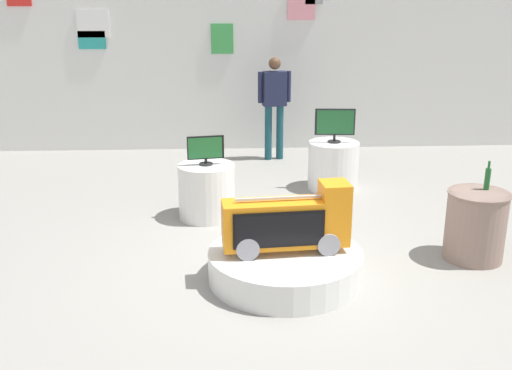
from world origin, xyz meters
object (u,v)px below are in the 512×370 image
object	(u,v)px
bottle_on_side_table	(487,178)
shopper_browsing_near_truck	(274,100)
display_pedestal_center_rear	(207,191)
side_table_round	(476,225)
main_display_pedestal	(285,265)
novelty_firetruck_tv	(288,224)
tv_on_center_rear	(205,149)
display_pedestal_left_rear	(333,165)
tv_on_left_rear	(335,123)

from	to	relation	value
bottle_on_side_table	shopper_browsing_near_truck	size ratio (longest dim) A/B	0.18
display_pedestal_center_rear	side_table_round	distance (m)	3.16
main_display_pedestal	novelty_firetruck_tv	world-z (taller)	novelty_firetruck_tv
display_pedestal_center_rear	shopper_browsing_near_truck	world-z (taller)	shopper_browsing_near_truck
main_display_pedestal	novelty_firetruck_tv	xyz separation A→B (m)	(0.02, -0.00, 0.43)
novelty_firetruck_tv	side_table_round	bearing A→B (deg)	11.08
main_display_pedestal	bottle_on_side_table	xyz separation A→B (m)	(2.14, 0.48, 0.71)
tv_on_center_rear	bottle_on_side_table	bearing A→B (deg)	-23.42
display_pedestal_left_rear	tv_on_left_rear	distance (m)	0.61
shopper_browsing_near_truck	side_table_round	bearing A→B (deg)	-66.44
display_pedestal_center_rear	shopper_browsing_near_truck	size ratio (longest dim) A/B	0.41
tv_on_center_rear	novelty_firetruck_tv	bearing A→B (deg)	-64.59
novelty_firetruck_tv	bottle_on_side_table	world-z (taller)	bottle_on_side_table
novelty_firetruck_tv	display_pedestal_center_rear	xyz separation A→B (m)	(-0.84, 1.77, -0.24)
tv_on_left_rear	display_pedestal_center_rear	world-z (taller)	tv_on_left_rear
tv_on_left_rear	display_pedestal_center_rear	distance (m)	2.17
tv_on_center_rear	shopper_browsing_near_truck	xyz separation A→B (m)	(1.06, 2.75, 0.12)
side_table_round	shopper_browsing_near_truck	xyz separation A→B (m)	(-1.80, 4.12, 0.63)
tv_on_left_rear	shopper_browsing_near_truck	distance (m)	1.81
tv_on_center_rear	tv_on_left_rear	bearing A→B (deg)	31.44
main_display_pedestal	tv_on_left_rear	xyz separation A→B (m)	(0.96, 2.85, 0.81)
tv_on_center_rear	side_table_round	bearing A→B (deg)	-25.68
tv_on_center_rear	bottle_on_side_table	xyz separation A→B (m)	(2.96, -1.28, -0.02)
main_display_pedestal	side_table_round	distance (m)	2.09
display_pedestal_left_rear	tv_on_center_rear	xyz separation A→B (m)	(-1.78, -1.09, 0.54)
novelty_firetruck_tv	display_pedestal_center_rear	distance (m)	1.97
side_table_round	shopper_browsing_near_truck	bearing A→B (deg)	113.56
tv_on_left_rear	side_table_round	xyz separation A→B (m)	(1.07, -2.46, -0.58)
side_table_round	shopper_browsing_near_truck	world-z (taller)	shopper_browsing_near_truck
display_pedestal_left_rear	display_pedestal_center_rear	bearing A→B (deg)	-148.54
novelty_firetruck_tv	shopper_browsing_near_truck	size ratio (longest dim) A/B	0.72
tv_on_left_rear	shopper_browsing_near_truck	world-z (taller)	shopper_browsing_near_truck
side_table_round	novelty_firetruck_tv	bearing A→B (deg)	-168.92
side_table_round	shopper_browsing_near_truck	size ratio (longest dim) A/B	0.43
novelty_firetruck_tv	tv_on_left_rear	bearing A→B (deg)	71.78
display_pedestal_left_rear	bottle_on_side_table	distance (m)	2.70
display_pedestal_left_rear	display_pedestal_center_rear	distance (m)	2.08
tv_on_center_rear	shopper_browsing_near_truck	distance (m)	2.94
tv_on_left_rear	tv_on_center_rear	world-z (taller)	tv_on_left_rear
main_display_pedestal	side_table_round	bearing A→B (deg)	10.83
main_display_pedestal	display_pedestal_left_rear	distance (m)	3.01
display_pedestal_left_rear	side_table_round	bearing A→B (deg)	-66.42
bottle_on_side_table	shopper_browsing_near_truck	world-z (taller)	shopper_browsing_near_truck
tv_on_center_rear	display_pedestal_left_rear	bearing A→B (deg)	31.55
display_pedestal_center_rear	side_table_round	world-z (taller)	side_table_round
tv_on_center_rear	side_table_round	size ratio (longest dim) A/B	0.61
display_pedestal_left_rear	tv_on_left_rear	bearing A→B (deg)	-86.20
display_pedestal_left_rear	side_table_round	size ratio (longest dim) A/B	0.97
display_pedestal_left_rear	side_table_round	world-z (taller)	side_table_round
main_display_pedestal	tv_on_center_rear	world-z (taller)	tv_on_center_rear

